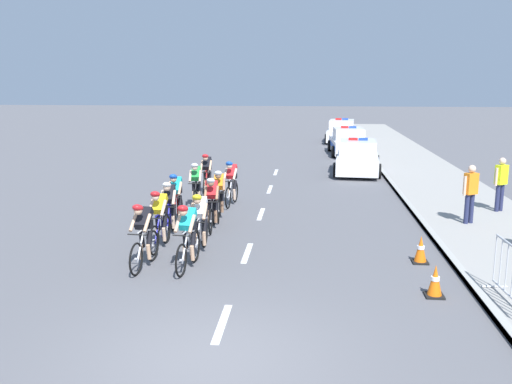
% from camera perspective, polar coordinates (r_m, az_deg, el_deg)
% --- Properties ---
extents(ground_plane, '(160.00, 160.00, 0.00)m').
position_cam_1_polar(ground_plane, '(8.83, -4.76, -16.60)').
color(ground_plane, '#56565B').
extents(sidewalk_slab, '(3.64, 60.00, 0.12)m').
position_cam_1_polar(sidewalk_slab, '(22.63, 18.26, 0.48)').
color(sidewalk_slab, gray).
rests_on(sidewalk_slab, ground).
extents(kerb_edge, '(0.16, 60.00, 0.13)m').
position_cam_1_polar(kerb_edge, '(22.30, 13.91, 0.58)').
color(kerb_edge, '#9E9E99').
rests_on(kerb_edge, ground).
extents(lane_markings_centre, '(0.14, 21.60, 0.01)m').
position_cam_1_polar(lane_markings_centre, '(15.54, -0.11, -4.00)').
color(lane_markings_centre, white).
rests_on(lane_markings_centre, ground).
extents(cyclist_lead, '(0.44, 1.72, 1.56)m').
position_cam_1_polar(cyclist_lead, '(12.60, -11.42, -4.24)').
color(cyclist_lead, black).
rests_on(cyclist_lead, ground).
extents(cyclist_second, '(0.45, 1.72, 1.56)m').
position_cam_1_polar(cyclist_second, '(12.37, -7.01, -4.40)').
color(cyclist_second, black).
rests_on(cyclist_second, ground).
extents(cyclist_third, '(0.43, 1.72, 1.56)m').
position_cam_1_polar(cyclist_third, '(13.93, -9.83, -2.67)').
color(cyclist_third, black).
rests_on(cyclist_third, ground).
extents(cyclist_fourth, '(0.42, 1.72, 1.56)m').
position_cam_1_polar(cyclist_fourth, '(13.44, -5.76, -3.08)').
color(cyclist_fourth, black).
rests_on(cyclist_fourth, ground).
extents(cyclist_fifth, '(0.44, 1.72, 1.56)m').
position_cam_1_polar(cyclist_fifth, '(15.08, -8.86, -1.56)').
color(cyclist_fifth, black).
rests_on(cyclist_fifth, ground).
extents(cyclist_sixth, '(0.43, 1.72, 1.56)m').
position_cam_1_polar(cyclist_sixth, '(15.54, -4.51, -1.06)').
color(cyclist_sixth, black).
rests_on(cyclist_sixth, ground).
extents(cyclist_seventh, '(0.42, 1.72, 1.56)m').
position_cam_1_polar(cyclist_seventh, '(16.27, -8.19, -0.58)').
color(cyclist_seventh, black).
rests_on(cyclist_seventh, ground).
extents(cyclist_eighth, '(0.45, 1.72, 1.56)m').
position_cam_1_polar(cyclist_eighth, '(16.71, -3.81, -0.16)').
color(cyclist_eighth, black).
rests_on(cyclist_eighth, ground).
extents(cyclist_ninth, '(0.45, 1.72, 1.56)m').
position_cam_1_polar(cyclist_ninth, '(18.24, -6.16, 0.78)').
color(cyclist_ninth, black).
rests_on(cyclist_ninth, ground).
extents(cyclist_tenth, '(0.45, 1.72, 1.56)m').
position_cam_1_polar(cyclist_tenth, '(18.52, -2.53, 1.00)').
color(cyclist_tenth, black).
rests_on(cyclist_tenth, ground).
extents(cyclist_eleventh, '(0.42, 1.72, 1.56)m').
position_cam_1_polar(cyclist_eleventh, '(20.37, -5.05, 1.93)').
color(cyclist_eleventh, black).
rests_on(cyclist_eleventh, ground).
extents(police_car_nearest, '(2.29, 4.54, 1.59)m').
position_cam_1_polar(police_car_nearest, '(25.44, 10.33, 3.45)').
color(police_car_nearest, silver).
rests_on(police_car_nearest, ground).
extents(police_car_second, '(2.14, 4.47, 1.59)m').
position_cam_1_polar(police_car_second, '(31.65, 9.38, 5.03)').
color(police_car_second, white).
rests_on(police_car_second, ground).
extents(police_car_third, '(2.32, 4.55, 1.59)m').
position_cam_1_polar(police_car_third, '(37.88, 8.73, 6.09)').
color(police_car_third, white).
rests_on(police_car_third, ground).
extents(traffic_cone_near, '(0.36, 0.36, 0.64)m').
position_cam_1_polar(traffic_cone_near, '(11.46, 17.83, -8.68)').
color(traffic_cone_near, black).
rests_on(traffic_cone_near, ground).
extents(traffic_cone_mid, '(0.36, 0.36, 0.64)m').
position_cam_1_polar(traffic_cone_mid, '(13.39, 16.48, -5.68)').
color(traffic_cone_mid, black).
rests_on(traffic_cone_mid, ground).
extents(spectator_closest, '(0.48, 0.38, 1.68)m').
position_cam_1_polar(spectator_closest, '(18.73, 23.74, 1.07)').
color(spectator_closest, '#23284C').
rests_on(spectator_closest, sidewalk_slab).
extents(spectator_middle, '(0.49, 0.37, 1.68)m').
position_cam_1_polar(spectator_middle, '(16.81, 21.07, 0.19)').
color(spectator_middle, '#23284C').
rests_on(spectator_middle, sidewalk_slab).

